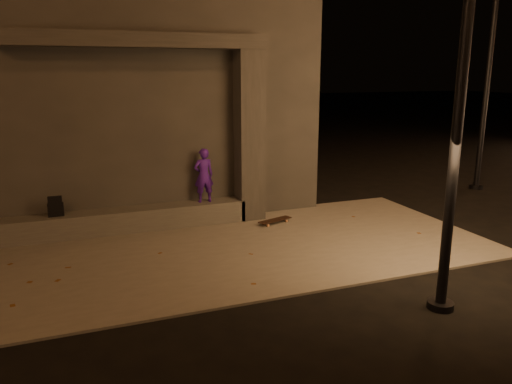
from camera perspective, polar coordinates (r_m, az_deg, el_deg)
name	(u,v)px	position (r m, az deg, el deg)	size (l,w,h in m)	color
ground	(228,302)	(7.31, -3.17, -12.41)	(120.00, 120.00, 0.00)	black
sidewalk	(194,254)	(9.07, -7.07, -7.02)	(11.00, 4.40, 0.04)	slate
building	(105,96)	(12.81, -16.82, 10.41)	(9.00, 5.10, 5.22)	#363431
ledge	(99,223)	(10.45, -17.48, -3.35)	(6.00, 0.55, 0.45)	#504D49
column	(249,137)	(10.75, -0.77, 6.36)	(0.55, 0.55, 3.60)	#363431
canopy	(140,40)	(10.18, -13.13, 16.55)	(5.00, 0.70, 0.28)	#363431
skateboarder	(204,175)	(10.58, -6.00, 1.91)	(0.42, 0.28, 1.15)	#4A18A0
backpack	(56,209)	(10.35, -21.91, -1.78)	(0.29, 0.19, 0.41)	black
skateboard	(275,220)	(10.65, 2.19, -3.25)	(0.81, 0.44, 0.09)	black
street_lamp_2	(493,25)	(14.98, 25.50, 16.88)	(0.36, 0.36, 7.75)	black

